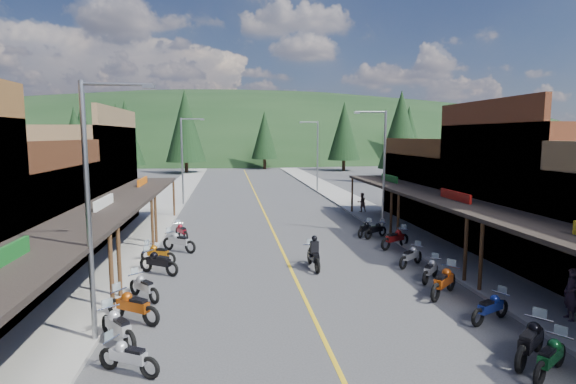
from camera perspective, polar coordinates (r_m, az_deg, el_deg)
name	(u,v)px	position (r m, az deg, el deg)	size (l,w,h in m)	color
ground	(294,275)	(21.14, 0.70, -10.47)	(220.00, 220.00, 0.00)	#38383A
centerline	(262,207)	(40.55, -3.37, -1.91)	(0.15, 90.00, 0.01)	gold
sidewalk_west	(163,208)	(40.84, -15.64, -2.00)	(3.40, 94.00, 0.15)	gray
sidewalk_east	(355,204)	(42.06, 8.54, -1.56)	(3.40, 94.00, 0.15)	gray
shop_west_3	(63,180)	(33.20, -26.68, 1.43)	(10.90, 10.20, 8.20)	brown
shop_east_2	(546,190)	(27.48, 29.90, 0.19)	(10.90, 9.00, 8.20)	#562B19
shop_east_3	(454,188)	(35.61, 20.38, 0.49)	(10.90, 10.20, 6.20)	#4C2D16
streetlight_0	(93,201)	(14.64, -23.54, -1.07)	(2.16, 0.18, 8.00)	gray
streetlight_1	(184,157)	(42.17, -13.11, 4.35)	(2.16, 0.18, 8.00)	gray
streetlight_2	(382,166)	(29.68, 11.86, 3.27)	(2.16, 0.18, 8.00)	gray
streetlight_3	(316,153)	(50.93, 3.60, 4.98)	(2.16, 0.18, 8.00)	gray
ridge_hill	(237,154)	(155.09, -6.52, 4.77)	(310.00, 140.00, 60.00)	black
pine_0	(7,135)	(89.94, -32.14, 6.14)	(5.04, 5.04, 11.00)	black
pine_1	(116,131)	(92.37, -20.95, 7.23)	(5.88, 5.88, 12.50)	black
pine_2	(185,126)	(78.27, -12.91, 8.17)	(6.72, 6.72, 14.00)	black
pine_3	(264,135)	(86.21, -3.01, 7.23)	(5.04, 5.04, 11.00)	black
pine_4	(344,131)	(82.62, 7.15, 7.71)	(5.88, 5.88, 12.50)	black
pine_5	(403,128)	(99.08, 14.43, 7.88)	(6.72, 6.72, 14.00)	black
pine_6	(476,135)	(97.14, 22.82, 6.67)	(5.04, 5.04, 11.00)	black
pine_7	(82,131)	(100.25, -24.64, 7.01)	(5.88, 5.88, 12.50)	black
pine_8	(75,139)	(62.90, -25.40, 6.10)	(4.48, 4.48, 10.00)	black
pine_9	(408,136)	(70.29, 15.04, 6.92)	(4.93, 4.93, 10.80)	black
pine_10	(126,133)	(71.54, -19.91, 7.06)	(5.38, 5.38, 11.60)	black
pine_11	(401,130)	(62.30, 14.13, 7.69)	(5.82, 5.82, 12.40)	black
bike_west_4	(128,355)	(13.53, -19.61, -18.94)	(0.64, 1.92, 1.10)	#AEAEB4
bike_west_5	(118,325)	(15.31, -20.78, -15.53)	(0.72, 2.16, 1.24)	#B0AFB5
bike_west_6	(133,305)	(16.76, -19.09, -13.38)	(0.74, 2.22, 1.27)	#9C3F0B
bike_west_7	(144,286)	(18.83, -17.84, -11.26)	(0.66, 1.97, 1.13)	gray
bike_west_8	(159,261)	(21.88, -16.12, -8.44)	(0.73, 2.19, 1.25)	black
bike_west_9	(158,253)	(23.63, -16.18, -7.42)	(0.66, 1.98, 1.13)	#A25A0B
bike_west_10	(179,241)	(25.67, -13.68, -6.02)	(0.74, 2.22, 1.27)	#A3A4A8
bike_west_11	(182,230)	(28.87, -13.36, -4.75)	(0.63, 1.88, 1.08)	maroon
bike_east_3	(551,356)	(14.51, 30.38, -17.48)	(0.69, 2.08, 1.19)	#0D411B
bike_east_4	(531,340)	(15.05, 28.44, -16.15)	(0.78, 2.33, 1.33)	black
bike_east_5	(491,306)	(17.40, 24.33, -13.09)	(0.66, 1.98, 1.13)	navy
bike_east_6	(444,280)	(19.30, 19.17, -10.55)	(0.77, 2.32, 1.32)	#A93E0C
bike_east_7	(430,269)	(21.11, 17.64, -9.28)	(0.64, 1.92, 1.10)	#98979C
bike_east_8	(411,255)	(23.09, 15.34, -7.73)	(0.67, 2.00, 1.14)	#96979B
bike_east_9	(395,237)	(26.40, 13.45, -5.64)	(0.75, 2.25, 1.28)	maroon
bike_east_10	(376,229)	(28.82, 11.07, -4.66)	(0.66, 1.97, 1.12)	black
bike_east_11	(365,228)	(29.23, 9.73, -4.52)	(0.62, 1.86, 1.06)	black
rider_on_bike	(314,255)	(21.89, 3.27, -7.99)	(0.84, 2.27, 1.71)	black
pedestrian_east_a	(571,294)	(18.38, 32.31, -10.88)	(0.66, 0.43, 1.82)	#281C2B
pedestrian_east_b	(362,202)	(37.51, 9.33, -1.30)	(0.77, 0.44, 1.58)	brown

